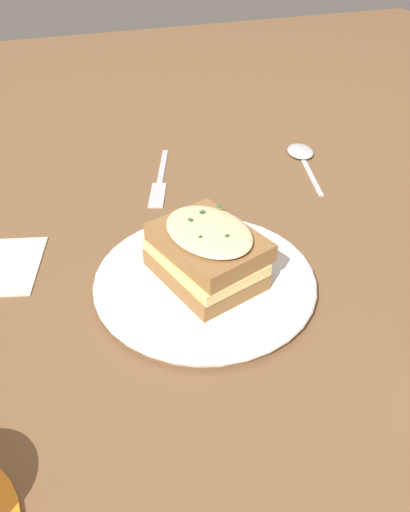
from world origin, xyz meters
The scene contains 5 objects.
ground_plane centered at (0.00, 0.00, 0.00)m, with size 2.40×2.40×0.00m, color brown.
dinner_plate centered at (0.03, -0.02, 0.01)m, with size 0.26×0.26×0.02m.
sandwich centered at (0.03, -0.02, 0.05)m, with size 0.13×0.15×0.07m.
fork centered at (0.04, 0.23, 0.00)m, with size 0.08×0.18×0.00m.
spoon centered at (0.30, 0.25, 0.00)m, with size 0.07×0.18×0.01m.
Camera 1 is at (-0.12, -0.44, 0.39)m, focal length 35.00 mm.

